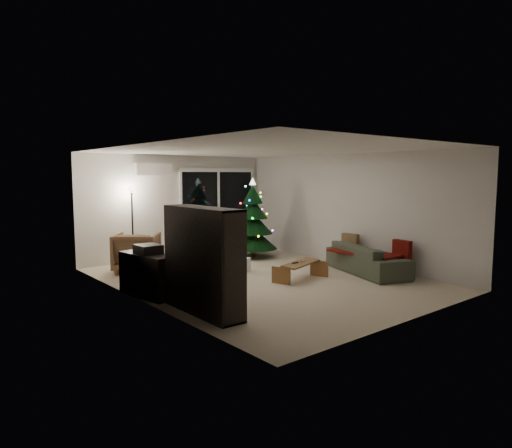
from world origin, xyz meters
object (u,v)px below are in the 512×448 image
at_px(sofa, 367,259).
at_px(christmas_tree, 253,218).
at_px(coffee_table, 301,271).
at_px(armchair, 137,252).
at_px(bookshelf, 192,262).
at_px(media_cabinet, 149,275).

height_order(sofa, christmas_tree, christmas_tree).
distance_m(coffee_table, christmas_tree, 2.75).
distance_m(armchair, sofa, 4.80).
xyz_separation_m(sofa, coffee_table, (-1.51, 0.41, -0.13)).
relative_size(armchair, christmas_tree, 0.46).
relative_size(bookshelf, armchair, 1.72).
bearing_deg(sofa, armchair, 68.35).
bearing_deg(media_cabinet, christmas_tree, 16.82).
relative_size(sofa, christmas_tree, 1.05).
bearing_deg(media_cabinet, bookshelf, -98.58).
xyz_separation_m(media_cabinet, christmas_tree, (3.61, 1.71, 0.62)).
bearing_deg(bookshelf, media_cabinet, 99.58).
bearing_deg(media_cabinet, sofa, -24.20).
relative_size(bookshelf, media_cabinet, 1.36).
height_order(media_cabinet, christmas_tree, christmas_tree).
relative_size(media_cabinet, sofa, 0.56).
bearing_deg(armchair, media_cabinet, 107.34).
relative_size(media_cabinet, armchair, 1.26).
xyz_separation_m(bookshelf, media_cabinet, (0.00, 1.39, -0.42)).
xyz_separation_m(coffee_table, christmas_tree, (0.82, 2.50, 0.80)).
bearing_deg(bookshelf, armchair, 88.01).
height_order(armchair, coffee_table, armchair).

